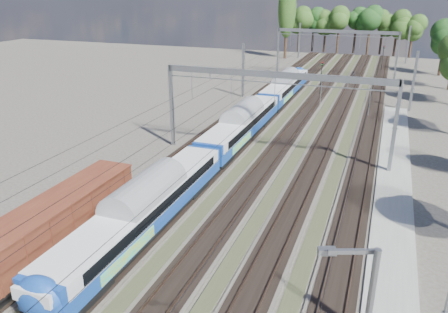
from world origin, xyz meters
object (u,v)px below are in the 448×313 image
(freight_boxcar, at_px, (57,221))
(signal_far, at_px, (383,55))
(emu_train, at_px, (241,121))
(worker, at_px, (354,75))
(signal_near, at_px, (321,74))

(freight_boxcar, height_order, signal_far, signal_far)
(emu_train, relative_size, worker, 39.81)
(worker, bearing_deg, signal_far, -9.21)
(freight_boxcar, relative_size, signal_far, 2.69)
(signal_far, bearing_deg, emu_train, -118.83)
(signal_near, relative_size, signal_far, 1.05)
(emu_train, distance_m, worker, 43.52)
(worker, bearing_deg, emu_train, -179.80)
(freight_boxcar, bearing_deg, signal_near, 80.09)
(emu_train, bearing_deg, worker, 78.52)
(emu_train, height_order, signal_far, signal_far)
(signal_near, bearing_deg, freight_boxcar, -108.78)
(worker, bearing_deg, signal_near, 176.92)
(worker, relative_size, signal_far, 0.31)
(freight_boxcar, height_order, worker, freight_boxcar)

